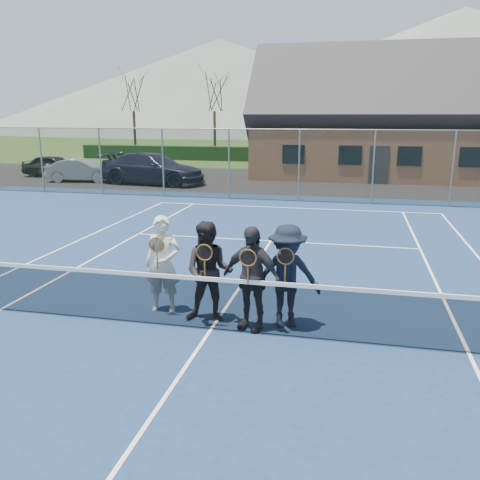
{
  "coord_description": "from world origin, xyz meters",
  "views": [
    {
      "loc": [
        2.24,
        -7.73,
        3.6
      ],
      "look_at": [
        0.17,
        1.5,
        1.25
      ],
      "focal_mm": 38.0,
      "sensor_mm": 36.0,
      "label": 1
    }
  ],
  "objects_px": {
    "car_a": "(54,166)",
    "car_b": "(82,170)",
    "tennis_net": "(210,301)",
    "player_a": "(163,264)",
    "player_b": "(209,272)",
    "player_d": "(287,276)",
    "clubhouse": "(388,107)",
    "car_c": "(153,169)",
    "player_c": "(251,278)"
  },
  "relations": [
    {
      "from": "car_b",
      "to": "car_c",
      "type": "bearing_deg",
      "value": -99.14
    },
    {
      "from": "car_c",
      "to": "car_a",
      "type": "bearing_deg",
      "value": 83.27
    },
    {
      "from": "car_c",
      "to": "tennis_net",
      "type": "bearing_deg",
      "value": -147.19
    },
    {
      "from": "car_b",
      "to": "player_b",
      "type": "height_order",
      "value": "player_b"
    },
    {
      "from": "car_a",
      "to": "car_b",
      "type": "height_order",
      "value": "car_a"
    },
    {
      "from": "car_a",
      "to": "car_b",
      "type": "relative_size",
      "value": 0.99
    },
    {
      "from": "tennis_net",
      "to": "player_c",
      "type": "relative_size",
      "value": 6.49
    },
    {
      "from": "tennis_net",
      "to": "player_d",
      "type": "distance_m",
      "value": 1.36
    },
    {
      "from": "car_a",
      "to": "player_b",
      "type": "relative_size",
      "value": 2.08
    },
    {
      "from": "player_a",
      "to": "player_b",
      "type": "bearing_deg",
      "value": -16.57
    },
    {
      "from": "car_b",
      "to": "player_d",
      "type": "relative_size",
      "value": 2.1
    },
    {
      "from": "tennis_net",
      "to": "player_a",
      "type": "xyz_separation_m",
      "value": [
        -1.1,
        0.69,
        0.38
      ]
    },
    {
      "from": "car_a",
      "to": "clubhouse",
      "type": "xyz_separation_m",
      "value": [
        19.04,
        4.76,
        3.35
      ]
    },
    {
      "from": "car_b",
      "to": "clubhouse",
      "type": "bearing_deg",
      "value": -76.1
    },
    {
      "from": "car_b",
      "to": "player_b",
      "type": "relative_size",
      "value": 2.1
    },
    {
      "from": "car_b",
      "to": "player_b",
      "type": "distance_m",
      "value": 20.99
    },
    {
      "from": "car_c",
      "to": "clubhouse",
      "type": "bearing_deg",
      "value": -53.59
    },
    {
      "from": "tennis_net",
      "to": "player_b",
      "type": "height_order",
      "value": "player_b"
    },
    {
      "from": "car_a",
      "to": "car_b",
      "type": "distance_m",
      "value": 3.26
    },
    {
      "from": "clubhouse",
      "to": "player_a",
      "type": "height_order",
      "value": "clubhouse"
    },
    {
      "from": "car_b",
      "to": "tennis_net",
      "type": "xyz_separation_m",
      "value": [
        12.27,
        -17.53,
        -0.08
      ]
    },
    {
      "from": "clubhouse",
      "to": "tennis_net",
      "type": "bearing_deg",
      "value": -99.46
    },
    {
      "from": "car_b",
      "to": "player_a",
      "type": "xyz_separation_m",
      "value": [
        11.17,
        -16.84,
        0.3
      ]
    },
    {
      "from": "car_c",
      "to": "tennis_net",
      "type": "height_order",
      "value": "car_c"
    },
    {
      "from": "car_b",
      "to": "player_d",
      "type": "height_order",
      "value": "player_d"
    },
    {
      "from": "tennis_net",
      "to": "player_c",
      "type": "bearing_deg",
      "value": 20.19
    },
    {
      "from": "tennis_net",
      "to": "clubhouse",
      "type": "relative_size",
      "value": 0.75
    },
    {
      "from": "tennis_net",
      "to": "player_a",
      "type": "relative_size",
      "value": 6.49
    },
    {
      "from": "tennis_net",
      "to": "player_c",
      "type": "distance_m",
      "value": 0.79
    },
    {
      "from": "player_b",
      "to": "car_c",
      "type": "bearing_deg",
      "value": 115.06
    },
    {
      "from": "car_b",
      "to": "clubhouse",
      "type": "height_order",
      "value": "clubhouse"
    },
    {
      "from": "car_c",
      "to": "player_c",
      "type": "relative_size",
      "value": 3.13
    },
    {
      "from": "player_b",
      "to": "car_b",
      "type": "bearing_deg",
      "value": 125.33
    },
    {
      "from": "tennis_net",
      "to": "player_d",
      "type": "xyz_separation_m",
      "value": [
        1.22,
        0.46,
        0.38
      ]
    },
    {
      "from": "player_a",
      "to": "player_b",
      "type": "relative_size",
      "value": 1.0
    },
    {
      "from": "car_b",
      "to": "car_c",
      "type": "height_order",
      "value": "car_c"
    },
    {
      "from": "car_c",
      "to": "player_b",
      "type": "height_order",
      "value": "player_b"
    },
    {
      "from": "car_c",
      "to": "car_b",
      "type": "bearing_deg",
      "value": 96.54
    },
    {
      "from": "car_c",
      "to": "clubhouse",
      "type": "xyz_separation_m",
      "value": [
        12.09,
        6.57,
        3.17
      ]
    },
    {
      "from": "player_a",
      "to": "clubhouse",
      "type": "bearing_deg",
      "value": 77.67
    },
    {
      "from": "car_a",
      "to": "car_b",
      "type": "bearing_deg",
      "value": -120.15
    },
    {
      "from": "car_b",
      "to": "player_a",
      "type": "height_order",
      "value": "player_a"
    },
    {
      "from": "car_a",
      "to": "player_a",
      "type": "height_order",
      "value": "player_a"
    },
    {
      "from": "car_c",
      "to": "tennis_net",
      "type": "xyz_separation_m",
      "value": [
        8.09,
        -17.43,
        -0.28
      ]
    },
    {
      "from": "player_a",
      "to": "player_d",
      "type": "xyz_separation_m",
      "value": [
        2.32,
        -0.23,
        -0.0
      ]
    },
    {
      "from": "player_b",
      "to": "clubhouse",
      "type": "bearing_deg",
      "value": 80.07
    },
    {
      "from": "player_b",
      "to": "player_a",
      "type": "bearing_deg",
      "value": 163.43
    },
    {
      "from": "car_c",
      "to": "player_d",
      "type": "distance_m",
      "value": 19.36
    },
    {
      "from": "player_b",
      "to": "player_d",
      "type": "relative_size",
      "value": 1.0
    },
    {
      "from": "tennis_net",
      "to": "player_c",
      "type": "height_order",
      "value": "player_c"
    }
  ]
}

